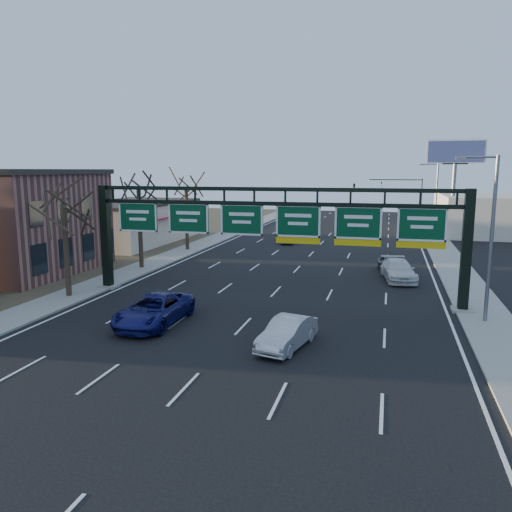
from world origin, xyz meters
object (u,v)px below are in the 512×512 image
(car_silver_sedan, at_px, (287,333))
(car_white_wagon, at_px, (398,270))
(sign_gantry, at_px, (272,228))
(car_blue_suv, at_px, (154,310))

(car_silver_sedan, relative_size, car_white_wagon, 0.81)
(sign_gantry, height_order, car_silver_sedan, sign_gantry)
(car_blue_suv, xyz_separation_m, car_white_wagon, (12.89, 14.75, -0.04))
(sign_gantry, height_order, car_blue_suv, sign_gantry)
(car_blue_suv, bearing_deg, car_white_wagon, 50.05)
(sign_gantry, relative_size, car_silver_sedan, 5.79)
(car_silver_sedan, bearing_deg, sign_gantry, 120.81)
(sign_gantry, distance_m, car_silver_sedan, 9.84)
(sign_gantry, relative_size, car_blue_suv, 4.26)
(car_white_wagon, bearing_deg, sign_gantry, -145.29)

